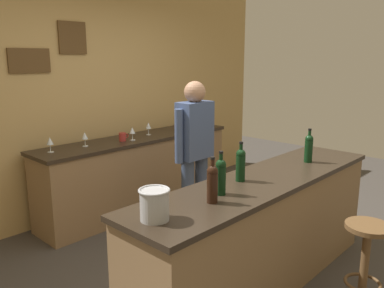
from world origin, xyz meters
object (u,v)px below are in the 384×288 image
wine_glass_e (186,122)px  ice_bucket (154,204)px  bartender (195,150)px  wine_glass_b (85,136)px  wine_bottle_d (309,147)px  wine_glass_a (50,142)px  wine_bottle_b (221,175)px  wine_glass_c (132,131)px  wine_bottle_a (212,182)px  wine_bottle_c (241,164)px  wine_glass_d (148,126)px  bar_stool (366,253)px  coffee_mug (123,137)px

wine_glass_e → ice_bucket: bearing=-139.1°
bartender → wine_glass_b: (-0.57, 1.09, 0.07)m
wine_bottle_d → wine_glass_a: (-1.37, 2.11, -0.05)m
wine_bottle_b → wine_glass_c: bearing=68.5°
wine_glass_a → wine_bottle_a: bearing=-89.6°
wine_bottle_b → ice_bucket: wine_bottle_b is taller
wine_bottle_c → wine_glass_b: bearing=93.4°
wine_glass_b → wine_glass_d: 0.89m
bar_stool → wine_glass_c: size_ratio=4.39×
wine_glass_a → wine_glass_b: (0.39, -0.02, 0.00)m
wine_bottle_c → wine_bottle_d: size_ratio=1.00×
wine_glass_a → wine_glass_e: same height
wine_glass_d → wine_glass_a: bearing=178.8°
bartender → wine_bottle_a: bartender is taller
bartender → ice_bucket: (-1.38, -0.97, 0.08)m
wine_bottle_a → wine_glass_c: size_ratio=1.97×
wine_bottle_c → ice_bucket: bearing=-175.2°
wine_glass_d → wine_glass_e: size_ratio=1.00×
wine_bottle_b → coffee_mug: 2.11m
wine_glass_a → wine_glass_e: size_ratio=1.00×
wine_bottle_b → wine_bottle_d: 1.20m
wine_glass_c → wine_glass_d: 0.36m
wine_bottle_c → wine_bottle_d: (0.86, -0.11, 0.00)m
wine_glass_e → wine_glass_c: bearing=180.0°
coffee_mug → wine_bottle_c: bearing=-99.8°
wine_glass_d → wine_glass_b: bearing=179.4°
bar_stool → wine_glass_a: 3.03m
wine_bottle_d → wine_bottle_a: bearing=-178.9°
wine_bottle_a → wine_glass_d: 2.46m
wine_bottle_d → wine_glass_e: 2.02m
wine_bottle_d → ice_bucket: size_ratio=1.63×
wine_bottle_a → ice_bucket: size_ratio=1.63×
bar_stool → wine_glass_d: (0.35, 2.80, 0.55)m
wine_bottle_d → wine_glass_e: bearing=77.3°
wine_glass_a → coffee_mug: bearing=-5.9°
bar_stool → wine_glass_c: wine_glass_c is taller
wine_bottle_a → bar_stool: bearing=-37.1°
wine_glass_c → wine_glass_d: same height
bar_stool → wine_glass_c: 2.74m
wine_glass_a → wine_glass_b: bearing=-2.5°
wine_glass_a → wine_bottle_b: bearing=-85.3°
bar_stool → coffee_mug: size_ratio=5.44×
bartender → coffee_mug: bartender is taller
bartender → wine_glass_d: (0.32, 1.08, 0.07)m
bartender → wine_glass_c: 0.97m
wine_glass_a → wine_glass_c: (0.94, -0.14, 0.00)m
wine_glass_b → wine_glass_e: 1.43m
wine_bottle_b → wine_bottle_c: bearing=13.5°
wine_bottle_b → wine_bottle_d: (1.20, -0.03, 0.00)m
ice_bucket → wine_bottle_a: bearing=-8.0°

